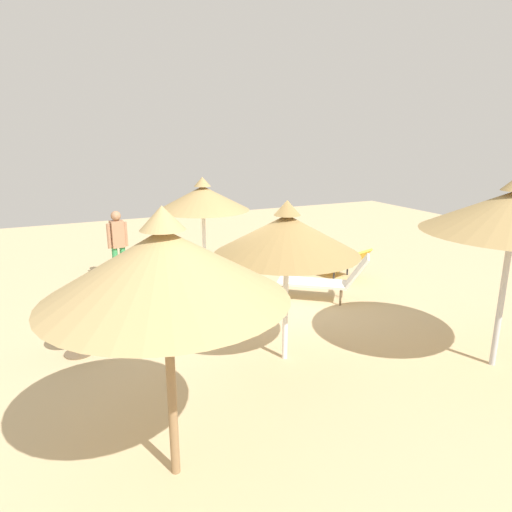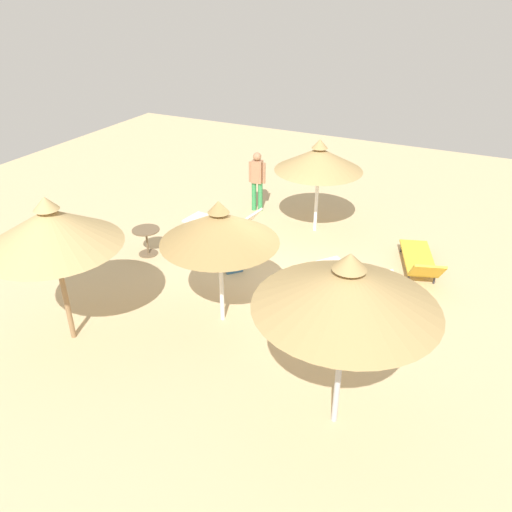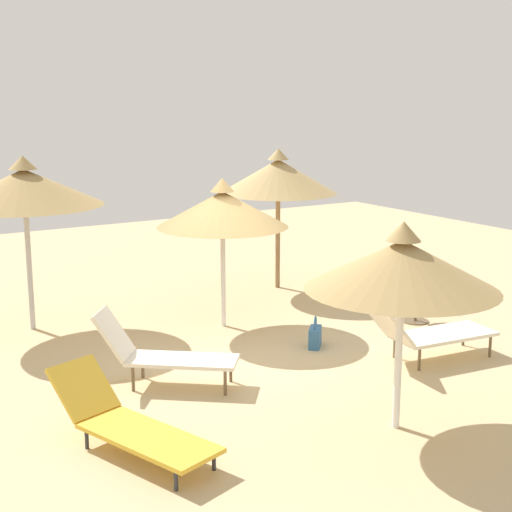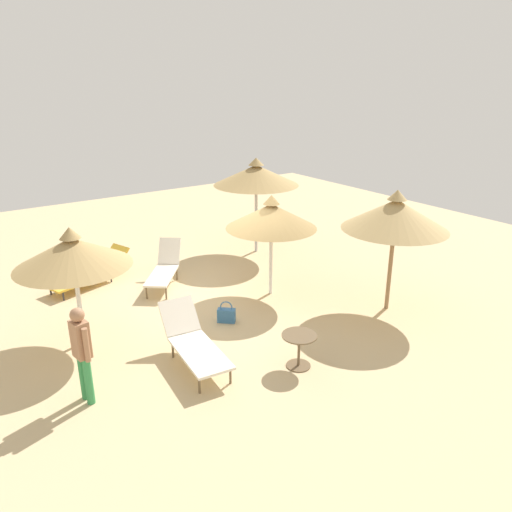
# 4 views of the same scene
# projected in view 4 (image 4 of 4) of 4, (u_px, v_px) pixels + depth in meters

# --- Properties ---
(ground) EXTENTS (24.00, 24.00, 0.10)m
(ground) POSITION_uv_depth(u_px,v_px,m) (220.00, 302.00, 11.74)
(ground) COLOR tan
(parasol_umbrella_edge) EXTENTS (2.19, 2.19, 2.43)m
(parasol_umbrella_edge) POSITION_uv_depth(u_px,v_px,m) (72.00, 252.00, 9.18)
(parasol_umbrella_edge) COLOR white
(parasol_umbrella_edge) RESTS_ON ground
(parasol_umbrella_front) EXTENTS (2.16, 2.16, 2.48)m
(parasol_umbrella_front) POSITION_uv_depth(u_px,v_px,m) (271.00, 216.00, 11.42)
(parasol_umbrella_front) COLOR white
(parasol_umbrella_front) RESTS_ON ground
(parasol_umbrella_near_left) EXTENTS (2.31, 2.31, 2.78)m
(parasol_umbrella_near_left) POSITION_uv_depth(u_px,v_px,m) (396.00, 214.00, 10.55)
(parasol_umbrella_near_left) COLOR olive
(parasol_umbrella_near_left) RESTS_ON ground
(parasol_umbrella_center) EXTENTS (2.51, 2.51, 2.86)m
(parasol_umbrella_center) POSITION_uv_depth(u_px,v_px,m) (256.00, 175.00, 14.23)
(parasol_umbrella_center) COLOR #B2B2B7
(parasol_umbrella_center) RESTS_ON ground
(lounge_chair_near_right) EXTENTS (0.90, 2.08, 0.94)m
(lounge_chair_near_right) POSITION_uv_depth(u_px,v_px,m) (193.00, 341.00, 9.02)
(lounge_chair_near_right) COLOR silver
(lounge_chair_near_right) RESTS_ON ground
(lounge_chair_far_right) EXTENTS (2.27, 1.29, 0.79)m
(lounge_chair_far_right) POSITION_uv_depth(u_px,v_px,m) (91.00, 272.00, 12.52)
(lounge_chair_far_right) COLOR gold
(lounge_chair_far_right) RESTS_ON ground
(lounge_chair_back) EXTENTS (1.60, 1.81, 1.01)m
(lounge_chair_back) POSITION_uv_depth(u_px,v_px,m) (164.00, 268.00, 12.46)
(lounge_chair_back) COLOR silver
(lounge_chair_back) RESTS_ON ground
(person_standing_far_left) EXTENTS (0.26, 0.47, 1.69)m
(person_standing_far_left) POSITION_uv_depth(u_px,v_px,m) (82.00, 349.00, 7.75)
(person_standing_far_left) COLOR #338C4C
(person_standing_far_left) RESTS_ON ground
(handbag) EXTENTS (0.40, 0.38, 0.49)m
(handbag) POSITION_uv_depth(u_px,v_px,m) (226.00, 315.00, 10.62)
(handbag) COLOR #336699
(handbag) RESTS_ON ground
(side_table_round) EXTENTS (0.65, 0.65, 0.65)m
(side_table_round) POSITION_uv_depth(u_px,v_px,m) (299.00, 345.00, 8.89)
(side_table_round) COLOR brown
(side_table_round) RESTS_ON ground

